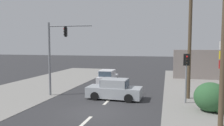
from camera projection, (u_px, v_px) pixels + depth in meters
name	position (u px, v px, depth m)	size (l,w,h in m)	color
ground_plane	(95.00, 112.00, 13.53)	(140.00, 140.00, 0.00)	#303033
lane_dash_near	(83.00, 124.00, 11.59)	(0.20, 2.40, 0.01)	silver
lane_dash_mid	(108.00, 101.00, 16.42)	(0.20, 2.40, 0.01)	silver
lane_dash_far	(122.00, 88.00, 21.25)	(0.20, 2.40, 0.01)	silver
kerb_left_verge	(20.00, 92.00, 19.48)	(8.00, 40.00, 0.02)	gray
utility_pole_foreground_right	(222.00, 23.00, 10.78)	(3.77, 0.64, 9.82)	#4C3D2B
utility_pole_midground_right	(190.00, 27.00, 16.57)	(1.80, 0.26, 10.60)	#4C3D2B
traffic_signal_mast	(55.00, 49.00, 17.77)	(3.68, 0.44, 6.00)	slate
pedestal_signal_right_kerb	(186.00, 70.00, 15.47)	(0.44, 0.30, 3.56)	slate
roadside_bush	(212.00, 98.00, 13.57)	(2.13, 1.83, 1.85)	#2D5B33
sedan_crossing_left	(114.00, 90.00, 16.93)	(4.28, 1.97, 1.56)	#A3A8AD
hatchback_oncoming_near	(108.00, 77.00, 23.47)	(1.84, 3.67, 1.53)	silver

